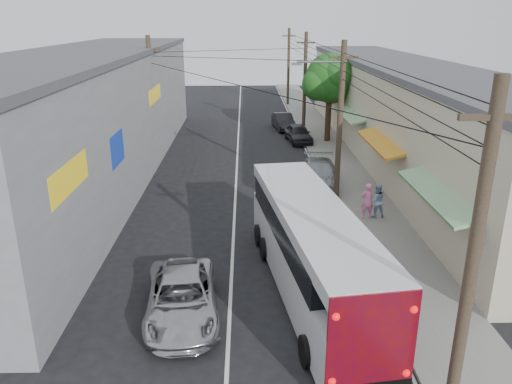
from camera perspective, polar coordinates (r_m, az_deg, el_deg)
ground at (r=14.27m, az=-3.34°, el=-19.60°), size 120.00×120.00×0.00m
sidewalk at (r=32.89m, az=9.22°, el=3.33°), size 3.00×80.00×0.12m
building_right at (r=35.20m, az=16.21°, el=9.03°), size 7.09×40.00×6.25m
building_left at (r=30.92m, az=-18.46°, el=8.42°), size 7.20×36.00×7.25m
utility_poles at (r=31.90m, az=3.44°, el=10.54°), size 11.80×45.28×8.00m
street_tree at (r=37.90m, az=8.55°, el=12.58°), size 4.40×4.00×6.60m
coach_bus at (r=17.01m, az=6.28°, el=-6.39°), size 3.69×11.01×3.12m
jeepney at (r=16.13m, az=-8.47°, el=-11.85°), size 2.72×5.02×1.34m
parked_suv at (r=27.79m, az=7.18°, el=1.92°), size 2.67×5.29×1.47m
parked_car_mid at (r=38.23m, az=4.88°, el=6.70°), size 2.10×4.15×1.36m
parked_car_far at (r=42.73m, az=3.14°, el=8.06°), size 1.90×4.21×1.34m
pedestrian_near at (r=23.57m, az=12.59°, el=-1.00°), size 0.64×0.44×1.70m
pedestrian_far at (r=23.82m, az=13.63°, el=-0.94°), size 0.83×0.66×1.65m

